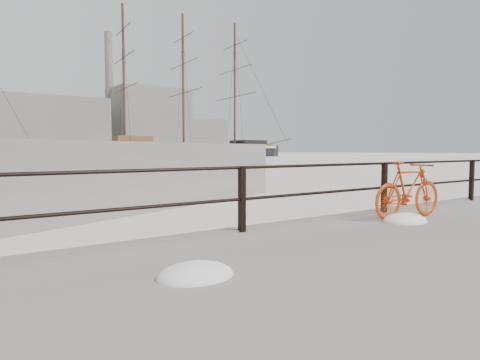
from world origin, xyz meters
TOP-DOWN VIEW (x-y plane):
  - ground at (0.00, 0.00)m, footprint 400.00×400.00m
  - guardrail at (0.00, -0.15)m, footprint 28.00×0.10m
  - bicycle at (-3.77, -0.86)m, footprint 1.74×0.40m
  - barque_black at (35.31, 80.91)m, footprint 60.04×24.66m
  - industrial_west at (20.00, 140.00)m, footprint 32.00×18.00m
  - industrial_mid at (55.00, 145.00)m, footprint 26.00×20.00m
  - industrial_east at (78.00, 150.00)m, footprint 20.00×16.00m
  - smokestack at (42.00, 150.00)m, footprint 2.80×2.80m

SIDE VIEW (x-z plane):
  - ground at x=0.00m, z-range 0.00..0.00m
  - barque_black at x=35.31m, z-range -16.60..16.60m
  - guardrail at x=0.00m, z-range 0.35..1.35m
  - bicycle at x=-3.77m, z-range 0.35..1.39m
  - industrial_east at x=78.00m, z-range 0.00..14.00m
  - industrial_west at x=20.00m, z-range 0.00..18.00m
  - industrial_mid at x=55.00m, z-range 0.00..24.00m
  - smokestack at x=42.00m, z-range 0.00..44.00m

